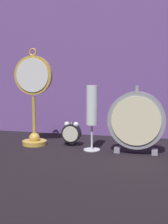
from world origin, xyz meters
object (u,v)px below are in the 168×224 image
alarm_clock_twin_bell (71,132)px  champagne_flute (92,110)px  mantel_clock_silver (136,121)px  pocket_watch_on_stand (34,98)px

alarm_clock_twin_bell → champagne_flute: 0.14m
alarm_clock_twin_bell → mantel_clock_silver: bearing=-13.5°
champagne_flute → mantel_clock_silver: bearing=-3.4°
pocket_watch_on_stand → champagne_flute: 0.24m
champagne_flute → alarm_clock_twin_bell: bearing=151.1°
pocket_watch_on_stand → mantel_clock_silver: size_ratio=1.57×
pocket_watch_on_stand → alarm_clock_twin_bell: size_ratio=3.99×
alarm_clock_twin_bell → champagne_flute: (0.09, -0.05, 0.10)m
alarm_clock_twin_bell → champagne_flute: bearing=-28.9°
alarm_clock_twin_bell → mantel_clock_silver: 0.27m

